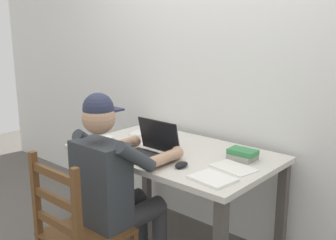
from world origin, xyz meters
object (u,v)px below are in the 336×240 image
Objects in this scene: seated_person at (115,181)px; computer_mouse at (181,165)px; coffee_mug_dark at (169,137)px; wooden_chair at (79,233)px; laptop at (150,149)px; coffee_mug_white at (108,143)px; landscape_photo_print at (127,141)px; book_stack_main at (243,155)px; desk at (175,164)px.

computer_mouse is (0.29, 0.27, 0.10)m from seated_person.
coffee_mug_dark reaches higher than computer_mouse.
wooden_chair reaches higher than computer_mouse.
coffee_mug_dark is (-0.11, 0.31, -0.01)m from laptop.
coffee_mug_white is at bearing 121.96° from wooden_chair.
laptop is at bearing 175.96° from computer_mouse.
seated_person is at bearing -81.26° from coffee_mug_dark.
coffee_mug_dark is 0.91× the size of landscape_photo_print.
wooden_chair is 5.11× the size of book_stack_main.
desk is 0.23m from coffee_mug_dark.
coffee_mug_white reaches higher than computer_mouse.
wooden_chair is 1.10m from book_stack_main.
coffee_mug_white is (-0.60, -0.05, 0.03)m from computer_mouse.
desk is 7.54× the size of book_stack_main.
coffee_mug_dark is at bearing -176.32° from book_stack_main.
seated_person is 0.40m from coffee_mug_white.
seated_person is 6.80× the size of book_stack_main.
seated_person is (-0.05, -0.49, 0.01)m from desk.
coffee_mug_white is 0.44m from coffee_mug_dark.
coffee_mug_dark is (0.22, 0.38, 0.00)m from coffee_mug_white.
seated_person is 0.41m from computer_mouse.
coffee_mug_white is at bearing -167.32° from laptop.
desk is 0.48m from coffee_mug_white.
computer_mouse is (0.29, 0.55, 0.33)m from wooden_chair.
computer_mouse is 0.77× the size of landscape_photo_print.
coffee_mug_white reaches higher than landscape_photo_print.
landscape_photo_print is (-0.35, 0.71, 0.31)m from wooden_chair.
desk is at bearing 80.55° from laptop.
book_stack_main is at bearing 36.23° from laptop.
landscape_photo_print is (-0.84, -0.21, -0.03)m from book_stack_main.
laptop is 1.83× the size of book_stack_main.
book_stack_main is 0.87m from landscape_photo_print.
seated_person is at bearing -45.02° from landscape_photo_print.
computer_mouse is at bearing 5.11° from coffee_mug_white.
coffee_mug_white is at bearing -73.70° from landscape_photo_print.
computer_mouse is at bearing 61.80° from wooden_chair.
landscape_photo_print is (-0.35, 0.43, 0.09)m from seated_person.
wooden_chair is at bearing -90.00° from seated_person.
laptop is 0.40m from landscape_photo_print.
coffee_mug_white is (-0.36, -0.28, 0.14)m from desk.
desk is at bearing 137.40° from computer_mouse.
computer_mouse is 0.84× the size of coffee_mug_dark.
desk is 1.48× the size of wooden_chair.
computer_mouse is 0.51m from coffee_mug_dark.
computer_mouse reaches higher than landscape_photo_print.
coffee_mug_white is 0.91m from book_stack_main.
book_stack_main is at bearing 61.60° from computer_mouse.
coffee_mug_dark is at bearing 139.50° from computer_mouse.
wooden_chair is at bearing -93.84° from desk.
coffee_mug_dark reaches higher than book_stack_main.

